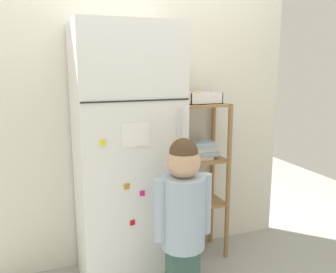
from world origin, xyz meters
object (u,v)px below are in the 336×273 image
(refrigerator, at_px, (127,158))
(child_standing, at_px, (183,212))
(pantry_shelf_unit, at_px, (198,164))
(fruit_bin, at_px, (200,99))

(refrigerator, relative_size, child_standing, 1.60)
(refrigerator, xyz_separation_m, pantry_shelf_unit, (0.60, 0.13, -0.14))
(refrigerator, height_order, fruit_bin, refrigerator)
(child_standing, bearing_deg, pantry_shelf_unit, 57.83)
(refrigerator, distance_m, child_standing, 0.58)
(child_standing, bearing_deg, fruit_bin, 57.49)
(refrigerator, bearing_deg, child_standing, -67.81)
(pantry_shelf_unit, bearing_deg, child_standing, -122.17)
(refrigerator, distance_m, fruit_bin, 0.73)
(child_standing, height_order, fruit_bin, fruit_bin)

